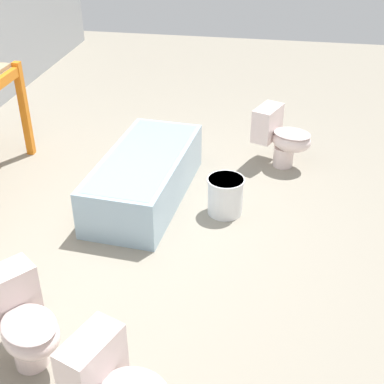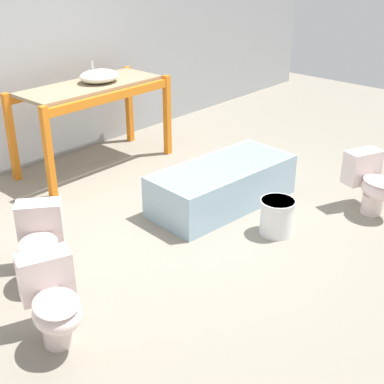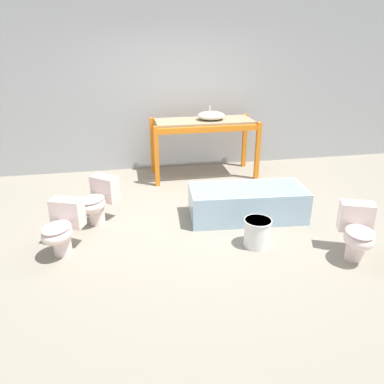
{
  "view_description": "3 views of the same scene",
  "coord_description": "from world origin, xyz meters",
  "px_view_note": "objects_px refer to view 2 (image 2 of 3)",
  "views": [
    {
      "loc": [
        -3.33,
        -1.23,
        2.53
      ],
      "look_at": [
        0.02,
        -0.64,
        0.47
      ],
      "focal_mm": 50.0,
      "sensor_mm": 36.0,
      "label": 1
    },
    {
      "loc": [
        -3.12,
        -3.1,
        2.42
      ],
      "look_at": [
        -0.21,
        -0.46,
        0.54
      ],
      "focal_mm": 50.0,
      "sensor_mm": 36.0,
      "label": 2
    },
    {
      "loc": [
        -0.94,
        -4.39,
        2.23
      ],
      "look_at": [
        -0.2,
        -0.54,
        0.6
      ],
      "focal_mm": 35.0,
      "sensor_mm": 36.0,
      "label": 3
    }
  ],
  "objects_px": {
    "bucket_white": "(277,216)",
    "toilet_near": "(372,182)",
    "toilet_far": "(40,242)",
    "toilet_extra": "(53,301)",
    "sink_basin": "(99,76)",
    "bathtub_main": "(222,182)"
  },
  "relations": [
    {
      "from": "bathtub_main",
      "to": "bucket_white",
      "type": "xyz_separation_m",
      "value": [
        -0.12,
        -0.73,
        -0.07
      ]
    },
    {
      "from": "toilet_far",
      "to": "sink_basin",
      "type": "bearing_deg",
      "value": 77.21
    },
    {
      "from": "sink_basin",
      "to": "toilet_far",
      "type": "xyz_separation_m",
      "value": [
        -1.83,
        -1.47,
        -0.72
      ]
    },
    {
      "from": "toilet_near",
      "to": "bucket_white",
      "type": "height_order",
      "value": "toilet_near"
    },
    {
      "from": "sink_basin",
      "to": "toilet_near",
      "type": "relative_size",
      "value": 0.72
    },
    {
      "from": "toilet_far",
      "to": "toilet_near",
      "type": "bearing_deg",
      "value": 11.69
    },
    {
      "from": "toilet_near",
      "to": "bathtub_main",
      "type": "bearing_deg",
      "value": 147.8
    },
    {
      "from": "sink_basin",
      "to": "toilet_extra",
      "type": "bearing_deg",
      "value": -135.41
    },
    {
      "from": "toilet_near",
      "to": "toilet_extra",
      "type": "distance_m",
      "value": 3.19
    },
    {
      "from": "toilet_extra",
      "to": "sink_basin",
      "type": "bearing_deg",
      "value": 65.81
    },
    {
      "from": "toilet_extra",
      "to": "bucket_white",
      "type": "xyz_separation_m",
      "value": [
        2.16,
        -0.28,
        -0.14
      ]
    },
    {
      "from": "sink_basin",
      "to": "toilet_far",
      "type": "relative_size",
      "value": 0.72
    },
    {
      "from": "bucket_white",
      "to": "bathtub_main",
      "type": "bearing_deg",
      "value": 80.42
    },
    {
      "from": "toilet_far",
      "to": "bucket_white",
      "type": "distance_m",
      "value": 2.05
    },
    {
      "from": "sink_basin",
      "to": "bathtub_main",
      "type": "bearing_deg",
      "value": -87.03
    },
    {
      "from": "bucket_white",
      "to": "toilet_near",
      "type": "bearing_deg",
      "value": -24.03
    },
    {
      "from": "sink_basin",
      "to": "bucket_white",
      "type": "xyz_separation_m",
      "value": [
        -0.03,
        -2.44,
        -0.86
      ]
    },
    {
      "from": "bathtub_main",
      "to": "toilet_far",
      "type": "relative_size",
      "value": 2.45
    },
    {
      "from": "bucket_white",
      "to": "sink_basin",
      "type": "bearing_deg",
      "value": 89.19
    },
    {
      "from": "bathtub_main",
      "to": "toilet_extra",
      "type": "bearing_deg",
      "value": -163.99
    },
    {
      "from": "toilet_extra",
      "to": "toilet_near",
      "type": "bearing_deg",
      "value": 8.49
    },
    {
      "from": "sink_basin",
      "to": "bathtub_main",
      "type": "relative_size",
      "value": 0.29
    }
  ]
}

